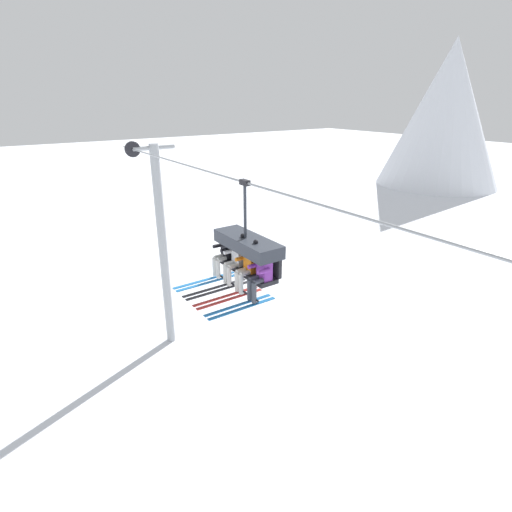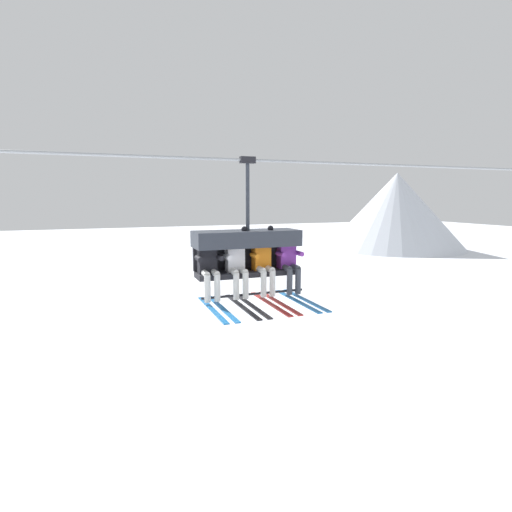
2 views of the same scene
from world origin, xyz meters
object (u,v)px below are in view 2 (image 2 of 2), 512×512
Objects in this scene: skier_black at (209,266)px; skier_orange at (264,261)px; skier_purple at (289,261)px; skier_white at (237,263)px; chairlift_chair at (246,246)px.

skier_orange reaches higher than skier_black.
skier_white is at bearing 179.63° from skier_purple.
skier_orange is at bearing 179.25° from skier_purple.
skier_purple is at bearing -15.72° from chairlift_chair.
skier_black is at bearing -179.63° from skier_orange.
chairlift_chair reaches higher than skier_black.
skier_purple is (1.04, -0.01, -0.02)m from skier_white.
chairlift_chair is 0.87m from skier_black.
skier_black is 1.57m from skier_purple.
skier_white and skier_orange have the same top height.
chairlift_chair reaches higher than skier_orange.
skier_purple is (1.57, 0.00, 0.00)m from skier_black.
skier_black and skier_purple have the same top height.
skier_white reaches higher than skier_purple.
skier_white is (0.53, 0.01, 0.02)m from skier_black.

